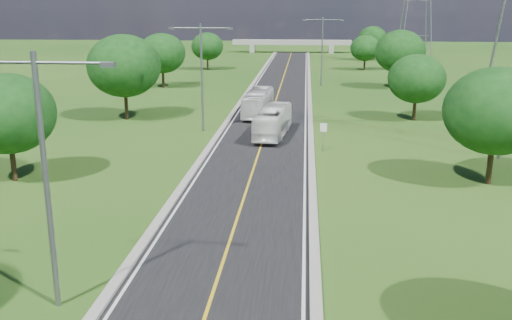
{
  "coord_description": "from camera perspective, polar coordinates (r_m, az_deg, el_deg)",
  "views": [
    {
      "loc": [
        3.61,
        -7.67,
        11.55
      ],
      "look_at": [
        0.91,
        23.75,
        3.0
      ],
      "focal_mm": 40.0,
      "sensor_mm": 36.0,
      "label": 1
    }
  ],
  "objects": [
    {
      "name": "speed_limit_sign",
      "position": [
        46.75,
        6.76,
        2.77
      ],
      "size": [
        0.55,
        0.09,
        2.4
      ],
      "color": "slate",
      "rests_on": "ground"
    },
    {
      "name": "tree_le",
      "position": [
        107.45,
        -4.89,
        11.26
      ],
      "size": [
        5.88,
        5.88,
        6.84
      ],
      "color": "black",
      "rests_on": "ground"
    },
    {
      "name": "curb_left",
      "position": [
        74.96,
        -1.16,
        6.38
      ],
      "size": [
        0.5,
        150.0,
        0.22
      ],
      "primitive_type": "cube",
      "color": "gray",
      "rests_on": "ground"
    },
    {
      "name": "tree_ld",
      "position": [
        84.49,
        -9.37,
        10.49
      ],
      "size": [
        6.72,
        6.72,
        7.82
      ],
      "color": "black",
      "rests_on": "ground"
    },
    {
      "name": "tree_rf",
      "position": [
        128.66,
        11.58,
        11.79
      ],
      "size": [
        6.3,
        6.3,
        7.33
      ],
      "color": "black",
      "rests_on": "ground"
    },
    {
      "name": "tree_rd",
      "position": [
        84.97,
        14.21,
        10.47
      ],
      "size": [
        7.14,
        7.14,
        8.3
      ],
      "color": "black",
      "rests_on": "ground"
    },
    {
      "name": "tree_rb",
      "position": [
        40.2,
        22.87,
        4.53
      ],
      "size": [
        6.72,
        6.72,
        7.82
      ],
      "color": "black",
      "rests_on": "ground"
    },
    {
      "name": "overpass",
      "position": [
        148.0,
        3.59,
        11.59
      ],
      "size": [
        30.0,
        3.0,
        3.2
      ],
      "color": "gray",
      "rests_on": "ground"
    },
    {
      "name": "tree_re",
      "position": [
        108.48,
        10.87,
        10.92
      ],
      "size": [
        5.46,
        5.46,
        6.35
      ],
      "color": "black",
      "rests_on": "ground"
    },
    {
      "name": "streetlight_far_right",
      "position": [
        85.88,
        6.63,
        11.32
      ],
      "size": [
        5.9,
        0.25,
        10.0
      ],
      "color": "slate",
      "rests_on": "ground"
    },
    {
      "name": "bus_inbound",
      "position": [
        62.08,
        0.23,
        5.77
      ],
      "size": [
        2.84,
        9.83,
        2.7
      ],
      "primitive_type": "imported",
      "rotation": [
        0.0,
        0.0,
        -0.06
      ],
      "color": "white",
      "rests_on": "road"
    },
    {
      "name": "bus_outbound",
      "position": [
        51.96,
        1.73,
        3.87
      ],
      "size": [
        3.15,
        9.63,
        2.63
      ],
      "primitive_type": "imported",
      "rotation": [
        0.0,
        0.0,
        3.04
      ],
      "color": "white",
      "rests_on": "road"
    },
    {
      "name": "streetlight_mid_left",
      "position": [
        53.83,
        -5.46,
        9.12
      ],
      "size": [
        5.9,
        0.25,
        10.0
      ],
      "color": "slate",
      "rests_on": "ground"
    },
    {
      "name": "tree_rc",
      "position": [
        61.17,
        15.76,
        7.83
      ],
      "size": [
        5.88,
        5.88,
        6.84
      ],
      "color": "black",
      "rests_on": "ground"
    },
    {
      "name": "tree_lc",
      "position": [
        60.89,
        -13.07,
        9.15
      ],
      "size": [
        7.56,
        7.56,
        8.79
      ],
      "color": "black",
      "rests_on": "ground"
    },
    {
      "name": "streetlight_near_left",
      "position": [
        22.6,
        -20.44,
        -0.17
      ],
      "size": [
        5.9,
        0.25,
        10.0
      ],
      "color": "slate",
      "rests_on": "ground"
    },
    {
      "name": "tree_lb",
      "position": [
        41.29,
        -23.6,
        4.27
      ],
      "size": [
        6.3,
        6.3,
        7.33
      ],
      "color": "black",
      "rests_on": "ground"
    },
    {
      "name": "ground",
      "position": [
        68.74,
        1.85,
        5.48
      ],
      "size": [
        260.0,
        260.0,
        0.0
      ],
      "primitive_type": "plane",
      "color": "#1C4714",
      "rests_on": "ground"
    },
    {
      "name": "road",
      "position": [
        74.65,
        2.1,
        6.28
      ],
      "size": [
        8.0,
        150.0,
        0.06
      ],
      "primitive_type": "cube",
      "color": "black",
      "rests_on": "ground"
    },
    {
      "name": "curb_right",
      "position": [
        74.55,
        5.38,
        6.27
      ],
      "size": [
        0.5,
        150.0,
        0.22
      ],
      "primitive_type": "cube",
      "color": "gray",
      "rests_on": "ground"
    }
  ]
}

